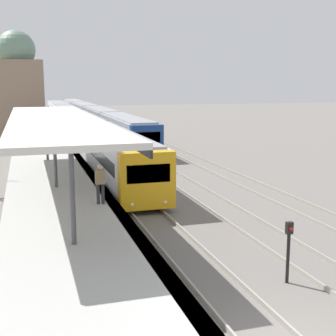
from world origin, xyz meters
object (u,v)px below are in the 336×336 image
Objects in this scene: person_on_platform at (100,182)px; train_near at (74,122)px; train_far at (92,115)px; signal_post_near at (289,245)px.

person_on_platform is 33.28m from train_near.
train_far is (3.60, 11.95, -0.03)m from train_near.
train_near is 12.48m from train_far.
train_near is 40.79m from signal_post_near.
signal_post_near is (4.35, -7.52, -0.66)m from person_on_platform.
train_far is at bearing 82.63° from person_on_platform.
person_on_platform reaches higher than signal_post_near.
signal_post_near is at bearing -59.93° from person_on_platform.
train_near is at bearing 86.15° from person_on_platform.
person_on_platform is at bearing -93.85° from train_near.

